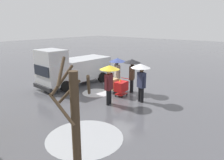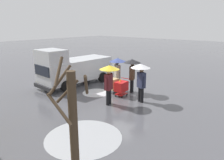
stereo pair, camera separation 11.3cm
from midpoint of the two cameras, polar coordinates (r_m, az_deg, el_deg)
name	(u,v)px [view 2 (the right image)]	position (r m, az deg, el deg)	size (l,w,h in m)	color
ground_plane	(123,92)	(13.38, 3.22, -3.17)	(90.00, 90.00, 0.00)	#4C4C51
slush_patch_near_cluster	(84,137)	(8.34, -7.27, -15.12)	(2.92, 2.92, 0.01)	#999BA0
slush_patch_under_van	(96,93)	(13.18, -4.02, -3.44)	(1.71, 1.71, 0.01)	silver
cargo_van_parked_right	(73,68)	(14.87, -10.24, 3.18)	(2.38, 5.42, 2.60)	#B7BABF
shopping_cart_vendor	(121,87)	(12.41, 2.81, -1.86)	(0.59, 0.84, 1.04)	red
hand_dolly_boxes	(114,84)	(13.01, 0.69, -1.21)	(0.53, 0.70, 1.32)	#515156
pedestrian_pink_side	(141,74)	(11.37, 8.11, 1.72)	(1.04, 1.04, 2.15)	black
pedestrian_black_side	(109,75)	(10.90, -0.49, 1.29)	(1.04, 1.04, 2.15)	black
pedestrian_white_side	(132,68)	(12.88, 5.71, 3.37)	(1.04, 1.04, 2.15)	black
pedestrian_far_side	(117,66)	(13.20, 1.70, 3.72)	(1.04, 1.04, 2.15)	black
bare_tree_near	(73,120)	(5.82, -10.08, -10.69)	(1.07, 1.06, 3.35)	#423323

